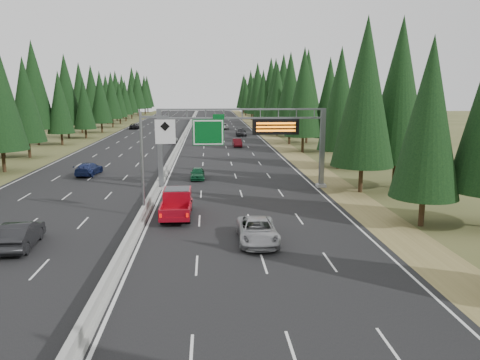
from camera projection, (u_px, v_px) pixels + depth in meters
name	position (u px, v px, depth m)	size (l,w,h in m)	color
road	(182.00, 140.00, 89.80)	(32.00, 260.00, 0.08)	black
shoulder_right	(274.00, 140.00, 91.00)	(3.60, 260.00, 0.06)	olive
shoulder_left	(88.00, 141.00, 88.61)	(3.60, 260.00, 0.06)	#454C23
median_barrier	(182.00, 139.00, 89.73)	(0.70, 260.00, 0.85)	gray
sign_gantry	(249.00, 136.00, 45.22)	(16.75, 0.98, 7.80)	slate
hov_sign_pole	(150.00, 156.00, 35.05)	(2.80, 0.50, 8.00)	slate
tree_row_right	(295.00, 92.00, 90.46)	(11.75, 244.52, 18.79)	black
tree_row_left	(61.00, 94.00, 87.40)	(12.08, 246.04, 18.47)	black
silver_minivan	(257.00, 231.00, 29.78)	(2.47, 5.36, 1.49)	#9B9CA0
red_pickup	(177.00, 201.00, 36.08)	(2.19, 6.12, 2.00)	black
car_ahead_green	(198.00, 173.00, 50.75)	(1.50, 3.72, 1.27)	#145732
car_ahead_dkred	(237.00, 143.00, 79.71)	(1.42, 4.08, 1.34)	#530B13
car_ahead_dkgrey	(241.00, 132.00, 98.02)	(2.15, 5.29, 1.54)	black
car_ahead_white	(223.00, 126.00, 114.87)	(2.41, 5.23, 1.45)	#BEBEBE
car_ahead_far	(217.00, 124.00, 122.52)	(1.63, 4.06, 1.38)	black
car_onc_near	(20.00, 234.00, 28.73)	(1.74, 5.00, 1.65)	black
car_onc_blue	(89.00, 169.00, 53.18)	(2.01, 4.95, 1.44)	navy
car_onc_white	(172.00, 139.00, 84.96)	(1.60, 3.97, 1.35)	silver
car_onc_far	(134.00, 126.00, 115.76)	(2.31, 5.00, 1.39)	black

